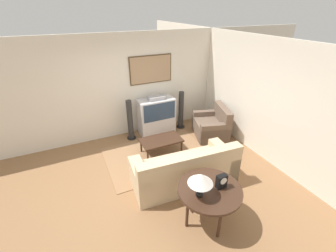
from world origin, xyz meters
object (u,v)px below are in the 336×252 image
(coffee_table, at_px, (161,141))
(table_lamp, at_px, (201,179))
(tv, at_px, (157,116))
(mantel_clock, at_px, (221,181))
(speaker_tower_left, at_px, (130,121))
(console_table, at_px, (210,192))
(couch, at_px, (185,171))
(armchair, at_px, (212,126))
(speaker_tower_right, at_px, (181,111))

(coffee_table, distance_m, table_lamp, 2.34)
(tv, relative_size, mantel_clock, 4.73)
(coffee_table, bearing_deg, speaker_tower_left, 115.35)
(console_table, xyz_separation_m, mantel_clock, (0.17, -0.04, 0.19))
(tv, bearing_deg, speaker_tower_left, -179.35)
(couch, height_order, speaker_tower_left, speaker_tower_left)
(armchair, distance_m, table_lamp, 3.17)
(console_table, distance_m, speaker_tower_left, 3.18)
(couch, bearing_deg, console_table, 87.48)
(tv, xyz_separation_m, mantel_clock, (-0.24, -3.21, 0.32))
(tv, height_order, table_lamp, table_lamp)
(armchair, xyz_separation_m, speaker_tower_left, (-2.08, 0.81, 0.24))
(speaker_tower_right, bearing_deg, armchair, -55.86)
(console_table, relative_size, table_lamp, 2.53)
(tv, bearing_deg, mantel_clock, -94.23)
(tv, height_order, speaker_tower_left, speaker_tower_left)
(tv, bearing_deg, couch, -97.70)
(coffee_table, height_order, table_lamp, table_lamp)
(couch, height_order, console_table, couch)
(speaker_tower_right, bearing_deg, coffee_table, -137.09)
(speaker_tower_left, height_order, speaker_tower_right, same)
(coffee_table, bearing_deg, couch, -89.91)
(couch, relative_size, armchair, 1.80)
(coffee_table, bearing_deg, speaker_tower_right, 42.91)
(armchair, relative_size, mantel_clock, 5.09)
(tv, relative_size, speaker_tower_left, 0.99)
(coffee_table, height_order, console_table, console_table)
(armchair, relative_size, coffee_table, 1.21)
(armchair, distance_m, speaker_tower_left, 2.24)
(armchair, distance_m, speaker_tower_right, 1.00)
(armchair, relative_size, console_table, 1.17)
(table_lamp, height_order, mantel_clock, table_lamp)
(table_lamp, distance_m, speaker_tower_right, 3.53)
(couch, relative_size, table_lamp, 5.32)
(mantel_clock, bearing_deg, table_lamp, 179.83)
(mantel_clock, bearing_deg, tv, 85.77)
(coffee_table, bearing_deg, armchair, 6.47)
(armchair, bearing_deg, coffee_table, -66.33)
(console_table, bearing_deg, armchair, 53.81)
(tv, relative_size, coffee_table, 1.12)
(couch, distance_m, console_table, 1.05)
(speaker_tower_right, bearing_deg, mantel_clock, -107.40)
(mantel_clock, height_order, speaker_tower_right, speaker_tower_right)
(armchair, height_order, table_lamp, table_lamp)
(table_lamp, bearing_deg, speaker_tower_right, 66.42)
(tv, distance_m, console_table, 3.20)
(table_lamp, xyz_separation_m, speaker_tower_left, (-0.13, 3.20, -0.51))
(console_table, height_order, speaker_tower_right, speaker_tower_right)
(console_table, height_order, speaker_tower_left, speaker_tower_left)
(coffee_table, relative_size, speaker_tower_right, 0.88)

